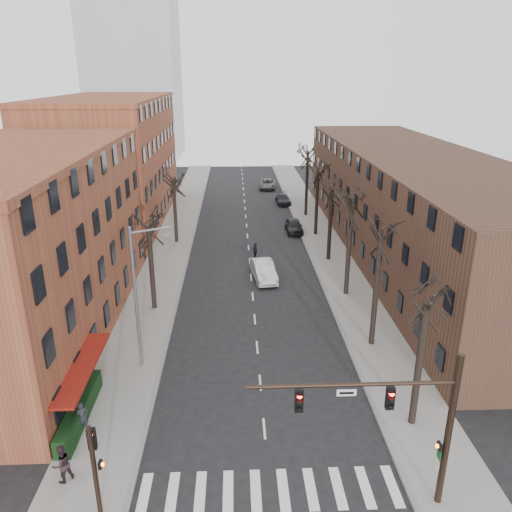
{
  "coord_description": "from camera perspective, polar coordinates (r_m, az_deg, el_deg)",
  "views": [
    {
      "loc": [
        -1.31,
        -16.75,
        17.03
      ],
      "look_at": [
        0.21,
        18.61,
        4.0
      ],
      "focal_mm": 35.0,
      "sensor_mm": 36.0,
      "label": 1
    }
  ],
  "objects": [
    {
      "name": "parked_car_near",
      "position": [
        56.68,
        4.36,
        3.46
      ],
      "size": [
        1.85,
        4.47,
        1.51
      ],
      "primitive_type": "imported",
      "rotation": [
        0.0,
        0.0,
        0.02
      ],
      "color": "black",
      "rests_on": "ground"
    },
    {
      "name": "parked_car_mid",
      "position": [
        69.3,
        3.11,
        6.5
      ],
      "size": [
        1.98,
        4.5,
        1.28
      ],
      "primitive_type": "imported",
      "rotation": [
        0.0,
        0.0,
        0.04
      ],
      "color": "black",
      "rests_on": "ground"
    },
    {
      "name": "tree_right_b",
      "position": [
        34.58,
        13.01,
        -9.87
      ],
      "size": [
        5.2,
        5.2,
        10.8
      ],
      "primitive_type": null,
      "color": "black",
      "rests_on": "ground"
    },
    {
      "name": "office_tower",
      "position": [
        114.39,
        -14.35,
        26.16
      ],
      "size": [
        18.0,
        18.0,
        60.0
      ],
      "primitive_type": "cube",
      "color": "#B2B7BF",
      "rests_on": "ground"
    },
    {
      "name": "parked_car_far",
      "position": [
        78.66,
        1.34,
        8.23
      ],
      "size": [
        2.83,
        5.33,
        1.43
      ],
      "primitive_type": "imported",
      "rotation": [
        0.0,
        0.0,
        -0.09
      ],
      "color": "#55585C",
      "rests_on": "ground"
    },
    {
      "name": "pedestrian_b",
      "position": [
        24.95,
        -21.32,
        -21.26
      ],
      "size": [
        1.11,
        1.11,
        1.81
      ],
      "primitive_type": "imported",
      "rotation": [
        0.0,
        0.0,
        3.91
      ],
      "color": "black",
      "rests_on": "sidewalk_left"
    },
    {
      "name": "building_left_far",
      "position": [
        63.3,
        -16.11,
        10.31
      ],
      "size": [
        12.0,
        28.0,
        14.0
      ],
      "primitive_type": "cube",
      "color": "brown",
      "rests_on": "ground"
    },
    {
      "name": "silver_sedan",
      "position": [
        43.54,
        0.87,
        -1.67
      ],
      "size": [
        2.34,
        5.07,
        1.61
      ],
      "primitive_type": "imported",
      "rotation": [
        0.0,
        0.0,
        0.13
      ],
      "color": "silver",
      "rests_on": "ground"
    },
    {
      "name": "awning_left",
      "position": [
        29.55,
        -18.62,
        -16.21
      ],
      "size": [
        1.2,
        7.0,
        0.15
      ],
      "primitive_type": "cube",
      "color": "maroon",
      "rests_on": "ground"
    },
    {
      "name": "sidewalk_left",
      "position": [
        54.87,
        -9.34,
        1.93
      ],
      "size": [
        4.0,
        90.0,
        0.15
      ],
      "primitive_type": "cube",
      "color": "gray",
      "rests_on": "ground"
    },
    {
      "name": "building_right",
      "position": [
        51.28,
        17.44,
        5.71
      ],
      "size": [
        12.0,
        50.0,
        10.0
      ],
      "primitive_type": "cube",
      "color": "#452D20",
      "rests_on": "ground"
    },
    {
      "name": "signal_mast_arm",
      "position": [
        21.29,
        17.4,
        -17.25
      ],
      "size": [
        8.14,
        0.3,
        7.2
      ],
      "color": "black",
      "rests_on": "ground"
    },
    {
      "name": "tree_left_a",
      "position": [
        39.21,
        -11.5,
        -5.97
      ],
      "size": [
        5.2,
        5.2,
        9.5
      ],
      "primitive_type": null,
      "color": "black",
      "rests_on": "ground"
    },
    {
      "name": "streetlight",
      "position": [
        29.88,
        -13.31,
        -4.08
      ],
      "size": [
        2.45,
        0.22,
        9.03
      ],
      "color": "slate",
      "rests_on": "ground"
    },
    {
      "name": "pedestrian_a",
      "position": [
        27.4,
        -19.23,
        -17.0
      ],
      "size": [
        0.71,
        0.61,
        1.63
      ],
      "primitive_type": "imported",
      "rotation": [
        0.0,
        0.0,
        0.46
      ],
      "color": "#21222A",
      "rests_on": "sidewalk_left"
    },
    {
      "name": "tree_left_b",
      "position": [
        53.9,
        -9.03,
        1.53
      ],
      "size": [
        5.2,
        5.2,
        9.5
      ],
      "primitive_type": null,
      "color": "black",
      "rests_on": "ground"
    },
    {
      "name": "pedestrian_crossing",
      "position": [
        48.06,
        -0.08,
        0.55
      ],
      "size": [
        0.72,
        1.09,
        1.72
      ],
      "primitive_type": "imported",
      "rotation": [
        0.0,
        0.0,
        1.89
      ],
      "color": "black",
      "rests_on": "ground"
    },
    {
      "name": "signal_pole_left",
      "position": [
        22.13,
        -17.99,
        -21.64
      ],
      "size": [
        0.47,
        0.44,
        4.4
      ],
      "color": "black",
      "rests_on": "ground"
    },
    {
      "name": "tree_right_e",
      "position": [
        56.14,
        6.8,
        2.4
      ],
      "size": [
        5.2,
        5.2,
        10.8
      ],
      "primitive_type": null,
      "color": "black",
      "rests_on": "ground"
    },
    {
      "name": "tree_right_d",
      "position": [
        48.7,
        8.25,
        -0.48
      ],
      "size": [
        5.2,
        5.2,
        10.0
      ],
      "primitive_type": null,
      "color": "black",
      "rests_on": "ground"
    },
    {
      "name": "tree_right_a",
      "position": [
        28.28,
        17.32,
        -17.89
      ],
      "size": [
        5.2,
        5.2,
        10.0
      ],
      "primitive_type": null,
      "color": "black",
      "rests_on": "ground"
    },
    {
      "name": "tree_right_c",
      "position": [
        41.47,
        10.21,
        -4.38
      ],
      "size": [
        5.2,
        5.2,
        11.6
      ],
      "primitive_type": null,
      "color": "black",
      "rests_on": "ground"
    },
    {
      "name": "building_left_near",
      "position": [
        36.68,
        -25.92,
        0.61
      ],
      "size": [
        12.0,
        26.0,
        12.0
      ],
      "primitive_type": "cube",
      "color": "brown",
      "rests_on": "ground"
    },
    {
      "name": "sidewalk_right",
      "position": [
        55.25,
        7.37,
        2.16
      ],
      "size": [
        4.0,
        90.0,
        0.15
      ],
      "primitive_type": "cube",
      "color": "gray",
      "rests_on": "ground"
    },
    {
      "name": "hedge",
      "position": [
        28.43,
        -19.51,
        -16.31
      ],
      "size": [
        0.8,
        6.0,
        1.0
      ],
      "primitive_type": "cube",
      "color": "black",
      "rests_on": "sidewalk_left"
    },
    {
      "name": "tree_right_f",
      "position": [
        63.72,
        5.69,
        4.6
      ],
      "size": [
        5.2,
        5.2,
        11.6
      ],
      "primitive_type": null,
      "color": "black",
      "rests_on": "ground"
    },
    {
      "name": "ground",
      "position": [
        23.92,
        1.56,
        -25.18
      ],
      "size": [
        160.0,
        160.0,
        0.0
      ],
      "primitive_type": "plane",
      "color": "black",
      "rests_on": "ground"
    }
  ]
}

